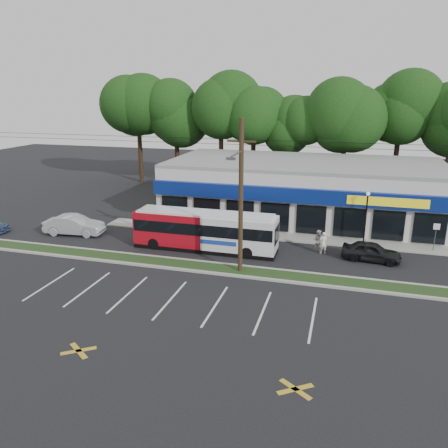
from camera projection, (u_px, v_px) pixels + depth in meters
ground at (192, 273)px, 28.88m from camera, size 120.00×120.00×0.00m
grass_strip at (197, 266)px, 29.78m from camera, size 40.00×1.60×0.12m
curb_south at (193, 271)px, 29.00m from camera, size 40.00×0.25×0.14m
curb_north at (201, 262)px, 30.56m from camera, size 40.00×0.25×0.14m
sidewalk at (287, 237)px, 35.85m from camera, size 32.00×2.20×0.10m
strip_mall at (303, 189)px, 41.32m from camera, size 25.00×12.55×5.30m
utility_pole at (238, 193)px, 27.42m from camera, size 50.00×2.77×10.00m
lamp_post at (366, 212)px, 33.34m from camera, size 0.30×0.30×4.25m
sign_post at (436, 232)px, 32.15m from camera, size 0.45×0.10×2.23m
tree_line at (302, 120)px, 49.31m from camera, size 46.76×6.76×11.83m
metrobus at (205, 230)px, 32.72m from camera, size 10.87×2.32×2.92m
car_dark at (371, 251)px, 30.76m from camera, size 4.18×2.01×1.38m
car_silver at (74, 225)px, 36.41m from camera, size 5.12×2.31×1.63m
pedestrian_a at (323, 243)px, 32.06m from camera, size 0.72×0.62×1.67m
pedestrian_b at (318, 241)px, 32.58m from camera, size 0.98×0.88×1.66m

